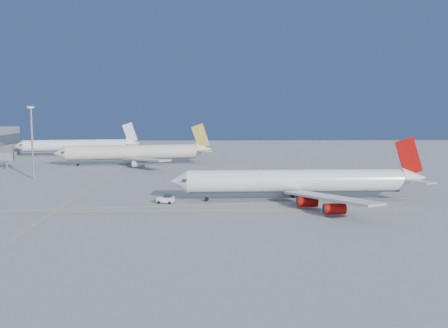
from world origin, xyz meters
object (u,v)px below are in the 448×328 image
airliner_virgin (300,181)px  airliner_third (79,145)px  light_mast (32,136)px  pushback_tug (166,199)px  airliner_etihad (136,152)px

airliner_virgin → airliner_third: bearing=124.3°
light_mast → pushback_tug: bearing=-42.3°
airliner_virgin → pushback_tug: 36.40m
airliner_virgin → light_mast: size_ratio=2.72×
airliner_etihad → airliner_third: (-36.79, 44.70, -0.26)m
airliner_etihad → pushback_tug: bearing=-86.6°
pushback_tug → airliner_third: bearing=126.1°
airliner_virgin → light_mast: (-86.69, 42.94, 9.97)m
airliner_third → light_mast: (7.56, -88.90, 9.95)m
airliner_third → pushback_tug: airliner_third is taller
airliner_third → light_mast: light_mast is taller
pushback_tug → light_mast: (-50.66, 46.07, 14.09)m
airliner_third → pushback_tug: (58.22, -134.98, -4.14)m
airliner_virgin → pushback_tug: size_ratio=15.34×
airliner_etihad → light_mast: (-29.23, -44.20, 9.69)m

